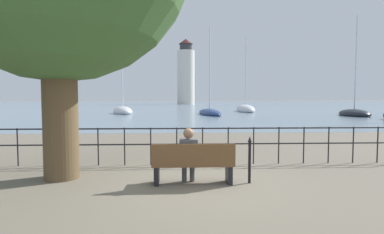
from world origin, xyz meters
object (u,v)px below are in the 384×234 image
(seated_person_left, at_px, (188,153))
(sailboat_3, at_px, (354,113))
(park_bench, at_px, (193,164))
(sailboat_1, at_px, (209,113))
(sailboat_4, at_px, (245,109))
(sailboat_5, at_px, (123,111))
(harbor_lighthouse, at_px, (186,74))
(closed_umbrella, at_px, (250,157))

(seated_person_left, relative_size, sailboat_3, 0.11)
(park_bench, height_order, sailboat_1, sailboat_1)
(park_bench, relative_size, seated_person_left, 1.46)
(sailboat_4, bearing_deg, sailboat_5, -159.46)
(sailboat_3, xyz_separation_m, harbor_lighthouse, (-16.50, 76.28, 10.57))
(sailboat_3, xyz_separation_m, sailboat_5, (-26.26, 6.24, 0.01))
(park_bench, distance_m, harbor_lighthouse, 102.29)
(seated_person_left, xyz_separation_m, harbor_lighthouse, (2.53, 101.65, 10.18))
(sailboat_3, relative_size, sailboat_4, 0.98)
(sailboat_5, bearing_deg, closed_umbrella, -95.27)
(closed_umbrella, bearing_deg, sailboat_4, 77.41)
(harbor_lighthouse, bearing_deg, sailboat_3, -77.80)
(park_bench, bearing_deg, harbor_lighthouse, 88.63)
(sailboat_3, height_order, harbor_lighthouse, harbor_lighthouse)
(park_bench, distance_m, closed_umbrella, 1.25)
(closed_umbrella, relative_size, sailboat_5, 0.12)
(harbor_lighthouse, bearing_deg, closed_umbrella, -90.67)
(sailboat_1, distance_m, sailboat_4, 10.44)
(sailboat_1, bearing_deg, seated_person_left, -104.53)
(closed_umbrella, distance_m, harbor_lighthouse, 102.22)
(harbor_lighthouse, bearing_deg, sailboat_4, -83.73)
(sailboat_4, height_order, sailboat_5, sailboat_4)
(park_bench, xyz_separation_m, harbor_lighthouse, (2.43, 101.73, 10.43))
(sailboat_4, xyz_separation_m, sailboat_5, (-16.86, -5.43, -0.03))
(sailboat_3, bearing_deg, closed_umbrella, -117.73)
(sailboat_1, bearing_deg, closed_umbrella, -101.87)
(park_bench, height_order, seated_person_left, seated_person_left)
(park_bench, height_order, sailboat_3, sailboat_3)
(seated_person_left, distance_m, closed_umbrella, 1.34)
(sailboat_3, bearing_deg, sailboat_5, 173.73)
(sailboat_1, xyz_separation_m, sailboat_3, (15.57, -3.26, 0.02))
(sailboat_5, bearing_deg, harbor_lighthouse, 61.63)
(seated_person_left, relative_size, harbor_lighthouse, 0.05)
(sailboat_5, height_order, harbor_lighthouse, harbor_lighthouse)
(seated_person_left, xyz_separation_m, sailboat_5, (-7.24, 31.62, -0.37))
(park_bench, bearing_deg, sailboat_4, 75.61)
(closed_umbrella, bearing_deg, harbor_lighthouse, 89.33)
(park_bench, xyz_separation_m, sailboat_4, (9.52, 37.13, -0.09))
(park_bench, distance_m, seated_person_left, 0.27)
(park_bench, bearing_deg, seated_person_left, 142.12)
(sailboat_1, xyz_separation_m, sailboat_5, (-10.70, 2.99, 0.04))
(sailboat_1, height_order, harbor_lighthouse, harbor_lighthouse)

